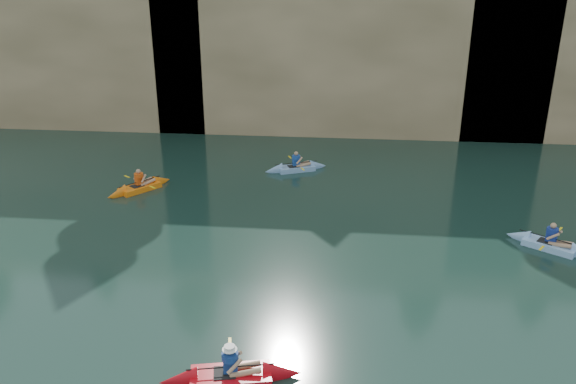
# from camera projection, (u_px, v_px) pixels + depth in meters

# --- Properties ---
(ground) EXTENTS (160.00, 160.00, 0.00)m
(ground) POSITION_uv_depth(u_px,v_px,m) (266.00, 343.00, 15.62)
(ground) COLOR black
(ground) RESTS_ON ground
(cliff) EXTENTS (70.00, 16.00, 12.00)m
(cliff) POSITION_uv_depth(u_px,v_px,m) (322.00, 27.00, 41.29)
(cliff) COLOR tan
(cliff) RESTS_ON ground
(cliff_slab_west) EXTENTS (26.00, 2.40, 10.56)m
(cliff_slab_west) POSITION_uv_depth(u_px,v_px,m) (10.00, 46.00, 36.63)
(cliff_slab_west) COLOR tan
(cliff_slab_west) RESTS_ON ground
(cliff_slab_center) EXTENTS (24.00, 2.40, 11.40)m
(cliff_slab_center) POSITION_uv_depth(u_px,v_px,m) (349.00, 43.00, 34.34)
(cliff_slab_center) COLOR tan
(cliff_slab_center) RESTS_ON ground
(sea_cave_west) EXTENTS (4.50, 1.00, 4.00)m
(sea_cave_west) POSITION_uv_depth(u_px,v_px,m) (42.00, 98.00, 37.02)
(sea_cave_west) COLOR black
(sea_cave_west) RESTS_ON ground
(sea_cave_center) EXTENTS (3.50, 1.00, 3.20)m
(sea_cave_center) POSITION_uv_depth(u_px,v_px,m) (252.00, 109.00, 35.80)
(sea_cave_center) COLOR black
(sea_cave_center) RESTS_ON ground
(sea_cave_east) EXTENTS (5.00, 1.00, 4.50)m
(sea_cave_east) POSITION_uv_depth(u_px,v_px,m) (478.00, 104.00, 34.20)
(sea_cave_east) COLOR black
(sea_cave_east) RESTS_ON ground
(main_kayaker) EXTENTS (3.66, 2.38, 1.33)m
(main_kayaker) POSITION_uv_depth(u_px,v_px,m) (231.00, 376.00, 14.07)
(main_kayaker) COLOR red
(main_kayaker) RESTS_ON ground
(kayaker_orange) EXTENTS (2.70, 3.22, 1.31)m
(kayaker_orange) POSITION_uv_depth(u_px,v_px,m) (140.00, 187.00, 26.69)
(kayaker_orange) COLOR orange
(kayaker_orange) RESTS_ON ground
(kayaker_ltblue_near) EXTENTS (3.15, 2.52, 1.30)m
(kayaker_ltblue_near) POSITION_uv_depth(u_px,v_px,m) (550.00, 245.00, 20.97)
(kayaker_ltblue_near) COLOR #92BFF5
(kayaker_ltblue_near) RESTS_ON ground
(kayaker_ltblue_mid) EXTENTS (3.42, 2.35, 1.29)m
(kayaker_ltblue_mid) POSITION_uv_depth(u_px,v_px,m) (296.00, 168.00, 29.38)
(kayaker_ltblue_mid) COLOR #7DA3D1
(kayaker_ltblue_mid) RESTS_ON ground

